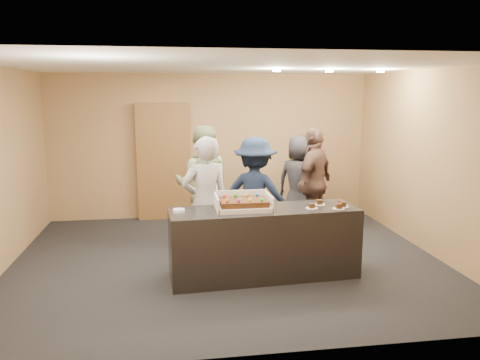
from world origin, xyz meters
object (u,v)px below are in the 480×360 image
at_px(sheet_cake, 243,202).
at_px(person_sage_man, 202,184).
at_px(serving_counter, 264,243).
at_px(person_server_grey, 205,203).
at_px(cake_box, 243,206).
at_px(plate_stack, 179,211).
at_px(person_brown_extra, 314,183).
at_px(storage_cabinet, 164,162).
at_px(person_dark_suit, 299,182).
at_px(person_navy_man, 255,195).

relative_size(sheet_cake, person_sage_man, 0.32).
distance_m(serving_counter, person_server_grey, 0.95).
distance_m(serving_counter, cake_box, 0.56).
bearing_deg(cake_box, person_sage_man, 104.32).
bearing_deg(cake_box, serving_counter, -5.45).
distance_m(cake_box, person_sage_man, 1.64).
bearing_deg(sheet_cake, plate_stack, -179.79).
xyz_separation_m(person_server_grey, person_brown_extra, (1.87, 1.14, 0.01)).
distance_m(storage_cabinet, person_server_grey, 2.70).
height_order(serving_counter, person_dark_suit, person_dark_suit).
xyz_separation_m(cake_box, person_server_grey, (-0.45, 0.42, -0.05)).
distance_m(plate_stack, person_sage_man, 1.66).
height_order(person_server_grey, person_brown_extra, person_brown_extra).
distance_m(person_server_grey, person_dark_suit, 2.43).
bearing_deg(sheet_cake, cake_box, 89.06).
xyz_separation_m(person_navy_man, person_dark_suit, (0.99, 1.14, -0.04)).
distance_m(sheet_cake, person_dark_suit, 2.50).
bearing_deg(storage_cabinet, cake_box, -71.55).
xyz_separation_m(person_server_grey, person_navy_man, (0.77, 0.53, -0.04)).
xyz_separation_m(sheet_cake, person_server_grey, (-0.45, 0.45, -0.10)).
height_order(cake_box, sheet_cake, cake_box).
relative_size(storage_cabinet, person_navy_man, 1.26).
height_order(sheet_cake, person_dark_suit, person_dark_suit).
bearing_deg(storage_cabinet, plate_stack, -86.10).
relative_size(plate_stack, person_brown_extra, 0.08).
bearing_deg(cake_box, sheet_cake, -90.94).
xyz_separation_m(plate_stack, person_brown_extra, (2.23, 1.59, -0.02)).
xyz_separation_m(person_server_grey, person_sage_man, (0.04, 1.16, 0.03)).
relative_size(person_sage_man, person_dark_suit, 1.13).
relative_size(person_server_grey, person_dark_suit, 1.09).
xyz_separation_m(plate_stack, person_sage_man, (0.40, 1.61, 0.01)).
bearing_deg(person_brown_extra, person_dark_suit, -126.13).
height_order(sheet_cake, person_navy_man, person_navy_man).
xyz_separation_m(person_navy_man, person_brown_extra, (1.09, 0.62, 0.04)).
bearing_deg(serving_counter, cake_box, 171.13).
relative_size(cake_box, sheet_cake, 1.17).
bearing_deg(sheet_cake, person_dark_suit, 58.09).
bearing_deg(plate_stack, person_sage_man, 75.94).
relative_size(person_navy_man, person_dark_suit, 1.05).
xyz_separation_m(serving_counter, person_dark_suit, (1.05, 2.12, 0.37)).
height_order(person_sage_man, person_dark_suit, person_sage_man).
bearing_deg(plate_stack, person_dark_suit, 44.92).
bearing_deg(person_server_grey, person_sage_man, -105.88).
bearing_deg(person_navy_man, cake_box, 92.87).
bearing_deg(person_sage_man, sheet_cake, 113.65).
bearing_deg(person_server_grey, plate_stack, 37.41).
distance_m(cake_box, person_server_grey, 0.62).
xyz_separation_m(storage_cabinet, person_brown_extra, (2.44, -1.49, -0.18)).
height_order(serving_counter, plate_stack, plate_stack).
relative_size(sheet_cake, person_brown_extra, 0.33).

